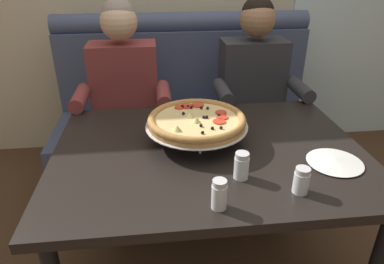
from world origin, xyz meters
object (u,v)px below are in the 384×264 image
(plate_near_left, at_px, (335,161))
(booth_bench, at_px, (187,124))
(diner_left, at_px, (125,100))
(diner_right, at_px, (256,94))
(pizza, at_px, (197,121))
(shaker_parmesan, at_px, (301,182))
(patio_chair, at_px, (305,55))
(shaker_oregano, at_px, (241,167))
(dining_table, at_px, (209,165))
(shaker_pepper_flakes, at_px, (219,196))

(plate_near_left, bearing_deg, booth_bench, 113.13)
(diner_left, height_order, diner_right, same)
(pizza, bearing_deg, diner_left, 120.72)
(shaker_parmesan, bearing_deg, patio_chair, 66.35)
(diner_right, xyz_separation_m, shaker_oregano, (-0.32, -0.91, 0.07))
(booth_bench, xyz_separation_m, plate_near_left, (0.48, -1.12, 0.35))
(dining_table, relative_size, shaker_pepper_flakes, 12.39)
(booth_bench, height_order, patio_chair, booth_bench)
(shaker_pepper_flakes, distance_m, shaker_parmesan, 0.30)
(pizza, relative_size, shaker_oregano, 4.28)
(diner_right, bearing_deg, shaker_oregano, -109.23)
(booth_bench, xyz_separation_m, dining_table, (0.00, -0.95, 0.26))
(diner_left, bearing_deg, dining_table, -59.69)
(plate_near_left, bearing_deg, dining_table, 160.45)
(patio_chair, bearing_deg, plate_near_left, -110.82)
(diner_left, distance_m, shaker_parmesan, 1.22)
(shaker_parmesan, relative_size, plate_near_left, 0.44)
(dining_table, height_order, shaker_pepper_flakes, shaker_pepper_flakes)
(pizza, bearing_deg, shaker_parmesan, -53.47)
(dining_table, xyz_separation_m, shaker_pepper_flakes, (-0.03, -0.39, 0.13))
(shaker_pepper_flakes, bearing_deg, pizza, 91.68)
(diner_right, relative_size, shaker_oregano, 12.13)
(shaker_pepper_flakes, xyz_separation_m, shaker_parmesan, (0.30, 0.05, -0.00))
(diner_right, relative_size, shaker_parmesan, 13.07)
(shaker_pepper_flakes, relative_size, plate_near_left, 0.48)
(pizza, xyz_separation_m, shaker_pepper_flakes, (0.01, -0.47, -0.05))
(dining_table, height_order, diner_left, diner_left)
(diner_left, height_order, patio_chair, diner_left)
(dining_table, bearing_deg, patio_chair, 58.09)
(diner_left, bearing_deg, shaker_parmesan, -56.79)
(shaker_oregano, distance_m, shaker_parmesan, 0.22)
(shaker_oregano, bearing_deg, booth_bench, 94.03)
(plate_near_left, relative_size, patio_chair, 0.26)
(diner_left, xyz_separation_m, shaker_oregano, (0.48, -0.91, 0.07))
(diner_right, bearing_deg, shaker_parmesan, -97.44)
(booth_bench, xyz_separation_m, patio_chair, (1.40, 1.30, 0.13))
(diner_left, distance_m, plate_near_left, 1.23)
(pizza, relative_size, plate_near_left, 2.03)
(shaker_pepper_flakes, height_order, plate_near_left, shaker_pepper_flakes)
(diner_left, distance_m, patio_chair, 2.39)
(pizza, distance_m, shaker_oregano, 0.34)
(dining_table, distance_m, shaker_pepper_flakes, 0.41)
(pizza, xyz_separation_m, shaker_parmesan, (0.31, -0.42, -0.05))
(pizza, xyz_separation_m, patio_chair, (1.44, 2.16, -0.31))
(plate_near_left, bearing_deg, shaker_pepper_flakes, -156.99)
(plate_near_left, bearing_deg, diner_right, 95.23)
(booth_bench, distance_m, shaker_parmesan, 1.37)
(booth_bench, bearing_deg, pizza, -92.90)
(diner_right, distance_m, shaker_parmesan, 1.03)
(diner_left, bearing_deg, plate_near_left, -44.20)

